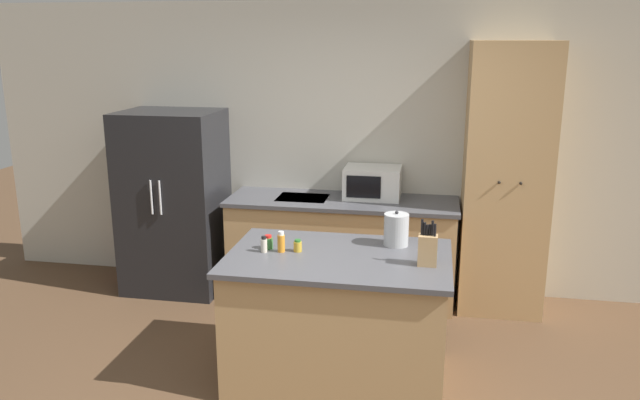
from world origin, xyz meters
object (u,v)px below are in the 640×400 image
at_px(spice_bottle_short_red, 268,242).
at_px(spice_bottle_green_herb, 298,246).
at_px(kettle, 396,230).
at_px(fire_extinguisher, 124,259).
at_px(spice_bottle_amber_oil, 281,242).
at_px(refrigerator, 174,202).
at_px(knife_block, 428,249).
at_px(pantry_cabinet, 506,180).
at_px(microwave, 373,182).
at_px(spice_bottle_tall_dark, 264,245).

xyz_separation_m(spice_bottle_short_red, spice_bottle_green_herb, (0.21, -0.02, -0.01)).
distance_m(spice_bottle_short_red, kettle, 0.88).
bearing_deg(spice_bottle_short_red, fire_extinguisher, 142.64).
bearing_deg(spice_bottle_amber_oil, refrigerator, 134.81).
bearing_deg(knife_block, pantry_cabinet, 67.91).
height_order(refrigerator, pantry_cabinet, pantry_cabinet).
bearing_deg(spice_bottle_amber_oil, kettle, 20.52).
relative_size(spice_bottle_amber_oil, kettle, 0.58).
height_order(microwave, spice_bottle_tall_dark, microwave).
bearing_deg(spice_bottle_green_herb, spice_bottle_amber_oil, -165.95).
relative_size(pantry_cabinet, spice_bottle_green_herb, 27.25).
height_order(knife_block, kettle, knife_block).
distance_m(spice_bottle_short_red, fire_extinguisher, 2.45).
height_order(spice_bottle_short_red, spice_bottle_amber_oil, spice_bottle_amber_oil).
bearing_deg(kettle, spice_bottle_tall_dark, -160.39).
bearing_deg(spice_bottle_tall_dark, spice_bottle_amber_oil, 13.29).
xyz_separation_m(microwave, spice_bottle_amber_oil, (-0.46, -1.51, -0.09)).
bearing_deg(microwave, kettle, -76.82).
xyz_separation_m(refrigerator, spice_bottle_amber_oil, (1.35, -1.36, 0.14)).
bearing_deg(pantry_cabinet, spice_bottle_tall_dark, -139.22).
height_order(refrigerator, spice_bottle_green_herb, refrigerator).
bearing_deg(spice_bottle_green_herb, knife_block, -7.14).
bearing_deg(microwave, fire_extinguisher, -178.92).
distance_m(spice_bottle_green_herb, kettle, 0.69).
relative_size(spice_bottle_short_red, fire_extinguisher, 0.22).
height_order(spice_bottle_short_red, kettle, kettle).
relative_size(knife_block, kettle, 1.21).
bearing_deg(spice_bottle_tall_dark, fire_extinguisher, 141.10).
distance_m(spice_bottle_short_red, spice_bottle_amber_oil, 0.11).
bearing_deg(spice_bottle_short_red, spice_bottle_tall_dark, -97.84).
distance_m(pantry_cabinet, knife_block, 1.63).
bearing_deg(spice_bottle_amber_oil, fire_extinguisher, 143.23).
bearing_deg(refrigerator, spice_bottle_tall_dark, -48.21).
relative_size(spice_bottle_short_red, spice_bottle_green_herb, 1.15).
bearing_deg(microwave, refrigerator, -175.23).
bearing_deg(kettle, spice_bottle_green_herb, -158.45).
bearing_deg(pantry_cabinet, kettle, -125.85).
bearing_deg(spice_bottle_tall_dark, kettle, 19.61).
xyz_separation_m(spice_bottle_short_red, spice_bottle_amber_oil, (0.10, -0.05, 0.02)).
distance_m(refrigerator, spice_bottle_green_herb, 1.97).
bearing_deg(spice_bottle_short_red, microwave, 69.09).
xyz_separation_m(refrigerator, microwave, (1.80, 0.15, 0.22)).
bearing_deg(spice_bottle_short_red, spice_bottle_green_herb, -5.28).
distance_m(refrigerator, knife_block, 2.72).
bearing_deg(fire_extinguisher, spice_bottle_tall_dark, -38.90).
xyz_separation_m(knife_block, spice_bottle_amber_oil, (-0.96, 0.08, -0.04)).
xyz_separation_m(spice_bottle_amber_oil, fire_extinguisher, (-1.95, 1.46, -0.77)).
distance_m(knife_block, kettle, 0.42).
height_order(spice_bottle_amber_oil, fire_extinguisher, spice_bottle_amber_oil).
bearing_deg(knife_block, spice_bottle_amber_oil, 175.21).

